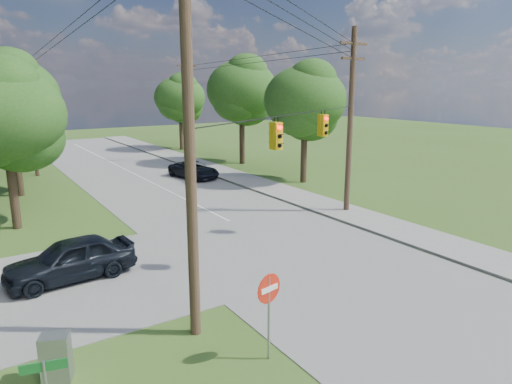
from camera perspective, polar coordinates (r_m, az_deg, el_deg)
ground at (r=16.62m, az=7.98°, el=-13.25°), size 140.00×140.00×0.00m
main_road at (r=21.36m, az=3.30°, el=-6.94°), size 10.00×100.00×0.03m
sidewalk_east at (r=25.68m, az=15.51°, el=-3.81°), size 2.60×100.00×0.12m
pole_sw at (r=12.75m, az=-8.37°, el=7.91°), size 2.00×0.32×12.00m
pole_ne at (r=26.88m, az=11.72°, el=8.91°), size 2.00×0.32×10.50m
pole_north_e at (r=45.29m, az=-8.41°, el=10.28°), size 2.00×0.32×10.00m
pole_north_w at (r=41.51m, az=-26.35°, el=8.80°), size 2.00×0.32×10.00m
power_lines at (r=25.45m, az=-6.48°, el=17.17°), size 13.93×29.62×4.93m
traffic_signals at (r=20.02m, az=5.77°, el=7.79°), size 4.91×3.27×1.05m
tree_w_near at (r=26.27m, az=-29.02°, el=8.44°), size 6.00×6.00×8.40m
tree_w_mid at (r=34.29m, az=-28.50°, el=10.36°), size 6.40×6.40×9.22m
tree_e_near at (r=34.88m, az=6.16°, el=11.34°), size 6.20×6.20×8.81m
tree_e_mid at (r=43.37m, az=-1.80°, el=12.64°), size 6.60×6.60×9.64m
tree_e_far at (r=53.62m, az=-9.49°, el=11.53°), size 5.80×5.80×8.32m
car_cross_dark at (r=19.10m, az=-22.16°, el=-7.76°), size 4.96×2.33×1.64m
car_main_north at (r=37.11m, az=-7.78°, el=2.76°), size 3.04×5.10×1.33m
control_cabinet at (r=13.31m, az=-23.71°, el=-18.44°), size 0.85×0.74×1.27m
do_not_enter_sign at (r=12.51m, az=1.62°, el=-13.12°), size 0.83×0.21×2.52m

